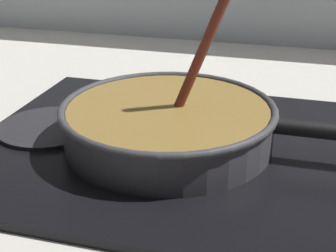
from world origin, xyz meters
TOP-DOWN VIEW (x-y plane):
  - ground at (0.00, 0.00)m, footprint 2.40×1.60m
  - hob_plate at (0.11, 0.14)m, footprint 0.56×0.48m
  - burner_ring at (0.11, 0.14)m, footprint 0.21×0.21m
  - spare_burner at (-0.08, 0.14)m, footprint 0.16×0.16m
  - cooking_pan at (0.12, 0.14)m, footprint 0.43×0.31m

SIDE VIEW (x-z plane):
  - ground at x=0.00m, z-range -0.04..0.00m
  - hob_plate at x=0.11m, z-range 0.00..0.01m
  - spare_burner at x=-0.08m, z-range 0.01..0.02m
  - burner_ring at x=0.11m, z-range 0.01..0.02m
  - cooking_pan at x=0.12m, z-range -0.08..0.18m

